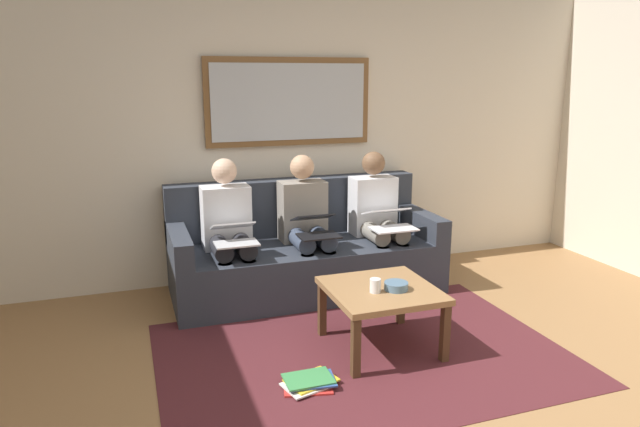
{
  "coord_description": "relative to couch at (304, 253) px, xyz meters",
  "views": [
    {
      "loc": [
        1.37,
        2.28,
        1.77
      ],
      "look_at": [
        0.0,
        -1.7,
        0.75
      ],
      "focal_mm": 32.03,
      "sensor_mm": 36.0,
      "label": 1
    }
  ],
  "objects": [
    {
      "name": "person_right",
      "position": [
        0.64,
        0.07,
        0.3
      ],
      "size": [
        0.38,
        0.58,
        1.14
      ],
      "color": "silver",
      "rests_on": "couch"
    },
    {
      "name": "bowl",
      "position": [
        -0.22,
        1.28,
        0.14
      ],
      "size": [
        0.16,
        0.16,
        0.05
      ],
      "primitive_type": "cylinder",
      "color": "slate",
      "rests_on": "coffee_table"
    },
    {
      "name": "laptop_silver",
      "position": [
        0.64,
        0.31,
        0.31
      ],
      "size": [
        0.32,
        0.34,
        0.15
      ],
      "color": "silver"
    },
    {
      "name": "laptop_white",
      "position": [
        -0.64,
        0.31,
        0.32
      ],
      "size": [
        0.36,
        0.37,
        0.16
      ],
      "color": "white"
    },
    {
      "name": "wall_rear",
      "position": [
        0.0,
        -0.48,
        0.99
      ],
      "size": [
        6.0,
        0.12,
        2.6
      ],
      "primitive_type": "cube",
      "color": "beige",
      "rests_on": "ground_plane"
    },
    {
      "name": "laptop_black",
      "position": [
        0.0,
        0.3,
        0.32
      ],
      "size": [
        0.31,
        0.37,
        0.16
      ],
      "color": "black"
    },
    {
      "name": "couch",
      "position": [
        0.0,
        0.0,
        0.0
      ],
      "size": [
        2.2,
        0.9,
        0.9
      ],
      "color": "#2D333D",
      "rests_on": "ground_plane"
    },
    {
      "name": "person_left",
      "position": [
        -0.64,
        0.07,
        0.3
      ],
      "size": [
        0.38,
        0.58,
        1.14
      ],
      "color": "silver",
      "rests_on": "couch"
    },
    {
      "name": "coffee_table",
      "position": [
        -0.15,
        1.22,
        0.06
      ],
      "size": [
        0.69,
        0.69,
        0.42
      ],
      "color": "olive",
      "rests_on": "ground_plane"
    },
    {
      "name": "area_rug",
      "position": [
        0.0,
        1.27,
        -0.31
      ],
      "size": [
        2.6,
        1.8,
        0.01
      ],
      "primitive_type": "cube",
      "color": "#4C1E23",
      "rests_on": "ground_plane"
    },
    {
      "name": "framed_mirror",
      "position": [
        0.0,
        -0.39,
        1.24
      ],
      "size": [
        1.45,
        0.05,
        0.74
      ],
      "color": "brown"
    },
    {
      "name": "magazine_stack",
      "position": [
        0.45,
        1.54,
        -0.28
      ],
      "size": [
        0.35,
        0.29,
        0.05
      ],
      "color": "red",
      "rests_on": "ground_plane"
    },
    {
      "name": "person_middle",
      "position": [
        0.0,
        0.07,
        0.3
      ],
      "size": [
        0.38,
        0.58,
        1.14
      ],
      "color": "gray",
      "rests_on": "couch"
    },
    {
      "name": "cup",
      "position": [
        -0.07,
        1.28,
        0.16
      ],
      "size": [
        0.07,
        0.07,
        0.09
      ],
      "primitive_type": "cylinder",
      "color": "silver",
      "rests_on": "coffee_table"
    }
  ]
}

